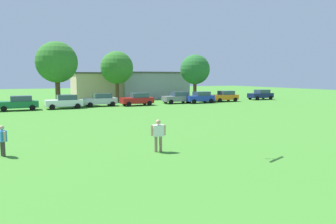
# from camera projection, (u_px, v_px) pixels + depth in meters

# --- Properties ---
(ground_plane) EXTENTS (160.00, 160.00, 0.00)m
(ground_plane) POSITION_uv_depth(u_px,v_px,m) (71.00, 119.00, 28.74)
(ground_plane) COLOR #42842D
(adult_bystander) EXTENTS (0.79, 0.41, 1.69)m
(adult_bystander) POSITION_uv_depth(u_px,v_px,m) (158.00, 133.00, 16.16)
(adult_bystander) COLOR #8C7259
(adult_bystander) RESTS_ON ground
(bystander_near_trees) EXTENTS (0.45, 0.69, 1.54)m
(bystander_near_trees) POSITION_uv_depth(u_px,v_px,m) (2.00, 138.00, 15.23)
(bystander_near_trees) COLOR #3F3833
(bystander_near_trees) RESTS_ON ground
(parked_car_green_0) EXTENTS (4.30, 2.02, 1.68)m
(parked_car_green_0) POSITION_uv_depth(u_px,v_px,m) (19.00, 103.00, 36.03)
(parked_car_green_0) COLOR #196B38
(parked_car_green_0) RESTS_ON ground
(parked_car_white_1) EXTENTS (4.30, 2.02, 1.68)m
(parked_car_white_1) POSITION_uv_depth(u_px,v_px,m) (65.00, 102.00, 38.14)
(parked_car_white_1) COLOR white
(parked_car_white_1) RESTS_ON ground
(parked_car_silver_2) EXTENTS (4.30, 2.02, 1.68)m
(parked_car_silver_2) POSITION_uv_depth(u_px,v_px,m) (100.00, 100.00, 41.14)
(parked_car_silver_2) COLOR silver
(parked_car_silver_2) RESTS_ON ground
(parked_car_red_3) EXTENTS (4.30, 2.02, 1.68)m
(parked_car_red_3) POSITION_uv_depth(u_px,v_px,m) (138.00, 99.00, 42.17)
(parked_car_red_3) COLOR red
(parked_car_red_3) RESTS_ON ground
(parked_car_gray_4) EXTENTS (4.30, 2.02, 1.68)m
(parked_car_gray_4) POSITION_uv_depth(u_px,v_px,m) (178.00, 97.00, 45.65)
(parked_car_gray_4) COLOR slate
(parked_car_gray_4) RESTS_ON ground
(parked_car_blue_5) EXTENTS (4.30, 2.02, 1.68)m
(parked_car_blue_5) POSITION_uv_depth(u_px,v_px,m) (200.00, 97.00, 46.21)
(parked_car_blue_5) COLOR #1E38AD
(parked_car_blue_5) RESTS_ON ground
(parked_car_orange_6) EXTENTS (4.30, 2.02, 1.68)m
(parked_car_orange_6) POSITION_uv_depth(u_px,v_px,m) (225.00, 96.00, 48.82)
(parked_car_orange_6) COLOR orange
(parked_car_orange_6) RESTS_ON ground
(parked_car_navy_7) EXTENTS (4.30, 2.02, 1.68)m
(parked_car_navy_7) POSITION_uv_depth(u_px,v_px,m) (261.00, 95.00, 53.12)
(parked_car_navy_7) COLOR #141E4C
(parked_car_navy_7) RESTS_ON ground
(tree_center) EXTENTS (5.49, 5.49, 8.55)m
(tree_center) POSITION_uv_depth(u_px,v_px,m) (57.00, 62.00, 41.68)
(tree_center) COLOR brown
(tree_center) RESTS_ON ground
(tree_right) EXTENTS (4.98, 4.98, 7.75)m
(tree_right) POSITION_uv_depth(u_px,v_px,m) (117.00, 68.00, 47.77)
(tree_right) COLOR brown
(tree_right) RESTS_ON ground
(tree_far_right) EXTENTS (4.75, 4.75, 7.41)m
(tree_far_right) POSITION_uv_depth(u_px,v_px,m) (195.00, 70.00, 50.20)
(tree_far_right) COLOR brown
(tree_far_right) RESTS_ON ground
(house_left) EXTENTS (12.70, 8.41, 4.72)m
(house_left) POSITION_uv_depth(u_px,v_px,m) (150.00, 85.00, 57.37)
(house_left) COLOR #9999A3
(house_left) RESTS_ON ground
(house_right) EXTENTS (9.66, 6.37, 4.60)m
(house_right) POSITION_uv_depth(u_px,v_px,m) (101.00, 86.00, 53.46)
(house_right) COLOR beige
(house_right) RESTS_ON ground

